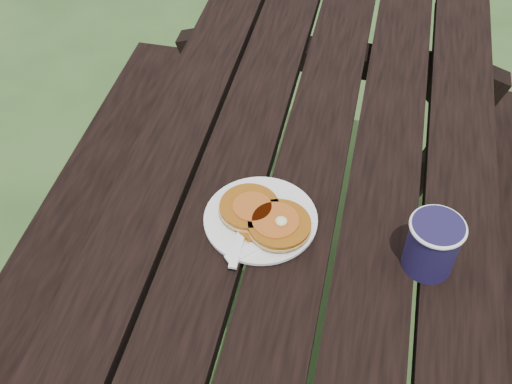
% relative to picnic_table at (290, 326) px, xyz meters
% --- Properties ---
extents(picnic_table, '(1.36, 1.80, 0.75)m').
position_rel_picnic_table_xyz_m(picnic_table, '(0.00, 0.00, 0.00)').
color(picnic_table, black).
rests_on(picnic_table, ground).
extents(plate, '(0.25, 0.25, 0.01)m').
position_rel_picnic_table_xyz_m(plate, '(-0.07, -0.02, 0.39)').
color(plate, white).
rests_on(plate, picnic_table).
extents(pancake_stack, '(0.18, 0.14, 0.04)m').
position_rel_picnic_table_xyz_m(pancake_stack, '(-0.06, -0.03, 0.41)').
color(pancake_stack, '#9F5612').
rests_on(pancake_stack, plate).
extents(knife, '(0.14, 0.14, 0.00)m').
position_rel_picnic_table_xyz_m(knife, '(-0.04, -0.07, 0.39)').
color(knife, white).
rests_on(knife, plate).
extents(fork, '(0.04, 0.16, 0.01)m').
position_rel_picnic_table_xyz_m(fork, '(-0.09, -0.09, 0.40)').
color(fork, white).
rests_on(fork, plate).
extents(coffee_cup, '(0.10, 0.10, 0.11)m').
position_rel_picnic_table_xyz_m(coffee_cup, '(0.24, -0.05, 0.44)').
color(coffee_cup, '#1A143A').
rests_on(coffee_cup, picnic_table).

